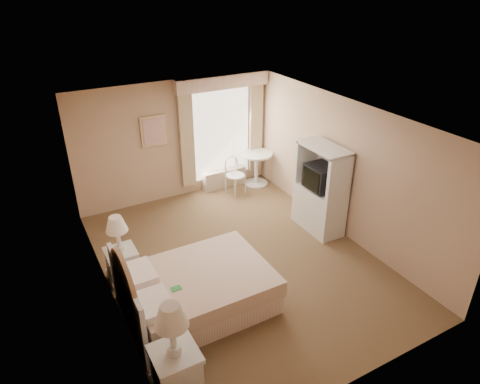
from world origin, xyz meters
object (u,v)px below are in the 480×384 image
nightstand_near (175,361)px  armoire (320,195)px  bed (193,290)px  cafe_chair (234,172)px  round_table (256,164)px  nightstand_far (121,257)px

nightstand_near → armoire: bearing=29.4°
bed → cafe_chair: bed is taller
cafe_chair → armoire: (0.70, -2.07, 0.21)m
cafe_chair → armoire: bearing=-85.9°
nightstand_near → round_table: bearing=49.8°
round_table → cafe_chair: 0.65m
bed → nightstand_far: bearing=121.7°
bed → nightstand_far: bed is taller
round_table → armoire: size_ratio=0.45×
nightstand_far → round_table: (3.59, 1.92, 0.08)m
nightstand_far → armoire: size_ratio=0.68×
armoire → nightstand_near: bearing=-150.6°
nightstand_near → armoire: (3.65, 2.06, 0.21)m
cafe_chair → armoire: 2.20m
cafe_chair → round_table: bearing=-4.5°
nightstand_far → armoire: armoire is taller
nightstand_near → nightstand_far: size_ratio=1.13×
bed → nightstand_near: nightstand_near is taller
bed → nightstand_far: 1.36m
nightstand_near → armoire: armoire is taller
bed → round_table: (2.88, 3.07, 0.18)m
nightstand_near → round_table: size_ratio=1.68×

